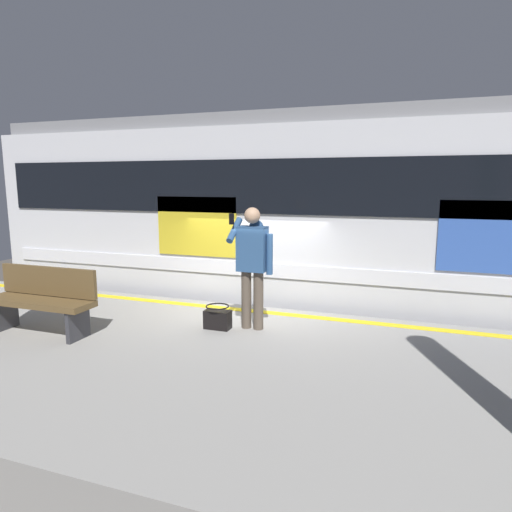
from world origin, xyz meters
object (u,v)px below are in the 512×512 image
(train_carriage, at_px, (345,209))
(bench, at_px, (42,298))
(handbag, at_px, (218,318))
(passenger, at_px, (253,258))

(train_carriage, bearing_deg, bench, 49.66)
(train_carriage, relative_size, bench, 8.59)
(train_carriage, xyz_separation_m, bench, (3.44, 4.05, -1.04))
(train_carriage, distance_m, handbag, 3.61)
(bench, bearing_deg, handbag, -156.16)
(train_carriage, height_order, bench, train_carriage)
(passenger, bearing_deg, train_carriage, -105.69)
(passenger, xyz_separation_m, bench, (2.62, 1.15, -0.52))
(handbag, bearing_deg, passenger, -157.52)
(bench, bearing_deg, train_carriage, -130.34)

